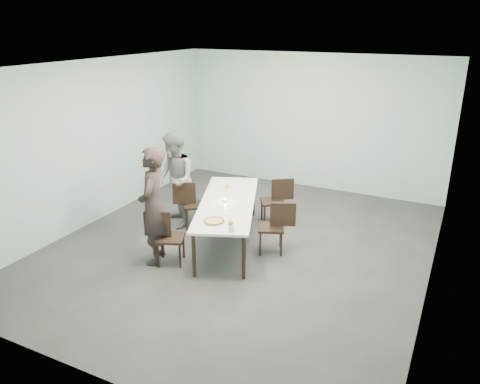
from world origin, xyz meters
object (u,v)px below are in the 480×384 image
at_px(tealight, 225,200).
at_px(chair_near_left, 165,234).
at_px(side_plate, 227,214).
at_px(amber_tumbler, 227,186).
at_px(diner_near, 153,206).
at_px(beer_glass, 231,226).
at_px(water_tumbler, 231,229).
at_px(pizza, 214,221).
at_px(chair_near_right, 276,224).
at_px(table, 228,205).
at_px(chair_far_right, 277,198).
at_px(chair_far_left, 191,202).
at_px(diner_far, 174,180).

bearing_deg(tealight, chair_near_left, -114.43).
distance_m(side_plate, amber_tumbler, 1.20).
xyz_separation_m(diner_near, amber_tumbler, (0.41, 1.69, -0.15)).
relative_size(beer_glass, water_tumbler, 1.67).
distance_m(chair_near_left, pizza, 0.83).
distance_m(chair_near_left, tealight, 1.21).
xyz_separation_m(chair_near_right, pizza, (-0.66, -0.89, 0.27)).
bearing_deg(side_plate, beer_glass, -56.37).
xyz_separation_m(table, water_tumbler, (0.61, -1.04, 0.10)).
xyz_separation_m(chair_near_left, beer_glass, (1.11, 0.09, 0.32)).
xyz_separation_m(chair_near_left, side_plate, (0.76, 0.61, 0.25)).
distance_m(chair_near_left, beer_glass, 1.16).
height_order(table, chair_far_right, chair_far_right).
height_order(beer_glass, amber_tumbler, beer_glass).
height_order(chair_near_left, chair_far_right, same).
bearing_deg(pizza, chair_near_left, -162.35).
xyz_separation_m(beer_glass, water_tumbler, (0.02, -0.03, -0.03)).
xyz_separation_m(chair_near_right, diner_near, (-1.60, -1.14, 0.44)).
relative_size(chair_far_left, tealight, 15.54).
height_order(table, diner_near, diner_near).
xyz_separation_m(diner_far, amber_tumbler, (0.90, 0.37, -0.10)).
distance_m(chair_near_left, diner_far, 1.53).
relative_size(table, amber_tumbler, 34.36).
bearing_deg(table, chair_near_left, -115.65).
xyz_separation_m(chair_far_right, beer_glass, (0.15, -2.16, 0.32)).
distance_m(chair_near_left, amber_tumbler, 1.72).
distance_m(diner_near, beer_glass, 1.31).
relative_size(chair_near_left, amber_tumbler, 10.88).
bearing_deg(chair_near_left, table, 40.74).
xyz_separation_m(side_plate, tealight, (-0.27, 0.46, 0.02)).
bearing_deg(chair_near_left, side_plate, 15.20).
bearing_deg(diner_far, side_plate, 18.44).
relative_size(pizza, beer_glass, 2.27).
distance_m(chair_far_left, chair_near_right, 1.80).
bearing_deg(chair_near_left, pizza, -5.96).
bearing_deg(amber_tumbler, diner_near, -103.50).
height_order(table, diner_far, diner_far).
height_order(table, pizza, pizza).
bearing_deg(water_tumbler, chair_near_left, -177.02).
bearing_deg(diner_near, amber_tumbler, 145.01).
bearing_deg(chair_far_right, diner_far, -3.19).
bearing_deg(chair_near_right, chair_far_left, -30.66).
bearing_deg(chair_far_left, beer_glass, -75.28).
bearing_deg(pizza, amber_tumbler, 110.15).
relative_size(chair_far_right, pizza, 2.56).
bearing_deg(chair_far_left, chair_near_left, -109.19).
bearing_deg(tealight, side_plate, -59.27).
distance_m(water_tumbler, amber_tumbler, 1.87).
bearing_deg(diner_far, chair_far_left, 52.76).
height_order(table, side_plate, side_plate).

